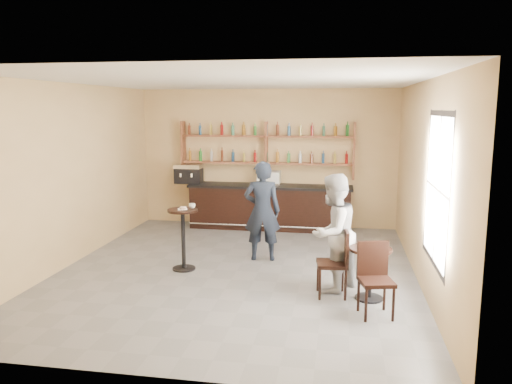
% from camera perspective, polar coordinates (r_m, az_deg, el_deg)
% --- Properties ---
extents(floor, '(7.00, 7.00, 0.00)m').
position_cam_1_polar(floor, '(8.69, -2.22, -8.99)').
color(floor, slate).
rests_on(floor, ground).
extents(ceiling, '(7.00, 7.00, 0.00)m').
position_cam_1_polar(ceiling, '(8.25, -2.37, 12.58)').
color(ceiling, white).
rests_on(ceiling, wall_back).
extents(wall_back, '(7.00, 0.00, 7.00)m').
position_cam_1_polar(wall_back, '(11.74, 1.27, 3.89)').
color(wall_back, tan).
rests_on(wall_back, floor).
extents(wall_front, '(7.00, 0.00, 7.00)m').
position_cam_1_polar(wall_front, '(5.01, -10.66, -4.10)').
color(wall_front, tan).
rests_on(wall_front, floor).
extents(wall_left, '(0.00, 7.00, 7.00)m').
position_cam_1_polar(wall_left, '(9.41, -20.47, 1.85)').
color(wall_left, tan).
rests_on(wall_left, floor).
extents(wall_right, '(0.00, 7.00, 7.00)m').
position_cam_1_polar(wall_right, '(8.24, 18.58, 0.93)').
color(wall_right, tan).
rests_on(wall_right, floor).
extents(window_pane, '(0.00, 2.00, 2.00)m').
position_cam_1_polar(window_pane, '(7.05, 20.03, 0.28)').
color(window_pane, white).
rests_on(window_pane, wall_right).
extents(window_frame, '(0.04, 1.70, 2.10)m').
position_cam_1_polar(window_frame, '(7.05, 19.98, 0.28)').
color(window_frame, black).
rests_on(window_frame, wall_right).
extents(shelf_unit, '(4.00, 0.26, 1.40)m').
position_cam_1_polar(shelf_unit, '(11.59, 1.18, 4.86)').
color(shelf_unit, brown).
rests_on(shelf_unit, wall_back).
extents(liquor_bottles, '(3.68, 0.10, 1.00)m').
position_cam_1_polar(liquor_bottles, '(11.58, 1.18, 5.70)').
color(liquor_bottles, '#8C5919').
rests_on(liquor_bottles, shelf_unit).
extents(bar_counter, '(3.75, 0.73, 1.02)m').
position_cam_1_polar(bar_counter, '(11.54, 1.61, -1.70)').
color(bar_counter, black).
rests_on(bar_counter, floor).
extents(espresso_machine, '(0.64, 0.43, 0.44)m').
position_cam_1_polar(espresso_machine, '(11.85, -7.69, 2.09)').
color(espresso_machine, black).
rests_on(espresso_machine, bar_counter).
extents(pastry_case, '(0.59, 0.50, 0.32)m').
position_cam_1_polar(pastry_case, '(11.43, 1.52, 1.59)').
color(pastry_case, silver).
rests_on(pastry_case, bar_counter).
extents(pedestal_table, '(0.67, 0.67, 1.06)m').
position_cam_1_polar(pedestal_table, '(8.70, -8.31, -5.40)').
color(pedestal_table, black).
rests_on(pedestal_table, floor).
extents(napkin, '(0.20, 0.20, 0.00)m').
position_cam_1_polar(napkin, '(8.58, -8.39, -1.95)').
color(napkin, white).
rests_on(napkin, pedestal_table).
extents(donut, '(0.14, 0.14, 0.04)m').
position_cam_1_polar(donut, '(8.56, -8.35, -1.82)').
color(donut, '#BF7746').
rests_on(donut, napkin).
extents(cup_pedestal, '(0.13, 0.13, 0.09)m').
position_cam_1_polar(cup_pedestal, '(8.62, -7.31, -1.59)').
color(cup_pedestal, white).
rests_on(cup_pedestal, pedestal_table).
extents(man_main, '(0.72, 0.52, 1.83)m').
position_cam_1_polar(man_main, '(9.09, 0.71, -2.18)').
color(man_main, black).
rests_on(man_main, floor).
extents(cafe_table, '(0.77, 0.77, 0.77)m').
position_cam_1_polar(cafe_table, '(7.54, 12.87, -9.09)').
color(cafe_table, black).
rests_on(cafe_table, floor).
extents(cup_cafe, '(0.10, 0.10, 0.08)m').
position_cam_1_polar(cup_cafe, '(7.41, 13.38, -5.95)').
color(cup_cafe, white).
rests_on(cup_cafe, cafe_table).
extents(chair_west, '(0.49, 0.49, 1.01)m').
position_cam_1_polar(chair_west, '(7.53, 8.66, -8.01)').
color(chair_west, black).
rests_on(chair_west, floor).
extents(chair_south, '(0.52, 0.52, 0.99)m').
position_cam_1_polar(chair_south, '(6.94, 13.58, -9.83)').
color(chair_south, black).
rests_on(chair_south, floor).
extents(patron_second, '(1.06, 1.11, 1.80)m').
position_cam_1_polar(patron_second, '(7.66, 8.75, -4.64)').
color(patron_second, '#9B9CA1').
rests_on(patron_second, floor).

